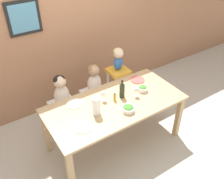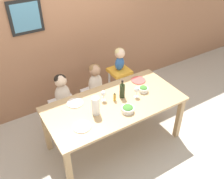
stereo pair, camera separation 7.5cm
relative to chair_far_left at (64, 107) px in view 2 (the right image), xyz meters
The scene contains 19 objects.
ground_plane 0.94m from the chair_far_left, 55.62° to the right, with size 14.00×14.00×0.00m, color #BCB2A3.
wall_back 1.24m from the chair_far_left, 52.58° to the left, with size 10.00×0.09×2.70m.
dining_table 0.89m from the chair_far_left, 55.62° to the right, with size 1.89×0.91×0.76m.
chair_far_left is the anchor object (origin of this frame).
chair_far_center 0.56m from the chair_far_left, ahead, with size 0.39×0.39×0.47m.
chair_right_highchair 1.03m from the chair_far_left, ahead, with size 0.33×0.33×0.75m.
person_child_left 0.36m from the chair_far_left, 90.00° to the left, with size 0.23×0.19×0.50m.
person_child_center 0.66m from the chair_far_left, ahead, with size 0.23×0.19×0.50m.
person_baby_right 1.17m from the chair_far_left, ahead, with size 0.16×0.17×0.38m.
wine_bottle 1.02m from the chair_far_left, 45.39° to the right, with size 0.07×0.07×0.28m.
paper_towel_roll 0.92m from the chair_far_left, 78.11° to the right, with size 0.10×0.10×0.25m.
wine_glass_near 1.20m from the chair_far_left, 42.51° to the right, with size 0.07×0.07×0.16m.
wine_glass_far 0.84m from the chair_far_left, 56.77° to the right, with size 0.07×0.07×0.16m.
salad_bowl_large 1.15m from the chair_far_left, 60.59° to the right, with size 0.17×0.17×0.09m.
salad_bowl_small 1.26m from the chair_far_left, 35.71° to the right, with size 0.14×0.14×0.09m.
dinner_plate_front_left 0.97m from the chair_far_left, 96.49° to the right, with size 0.22×0.22×0.01m.
dinner_plate_back_left 0.57m from the chair_far_left, 87.71° to the right, with size 0.22×0.22×0.01m.
dinner_plate_back_right 1.22m from the chair_far_left, 22.00° to the right, with size 0.22×0.22×0.01m.
condiment_bottle_hot_sauce 0.94m from the chair_far_left, 52.53° to the right, with size 0.04×0.04×0.13m.
Camera 2 is at (-1.41, -2.22, 2.89)m, focal length 40.00 mm.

